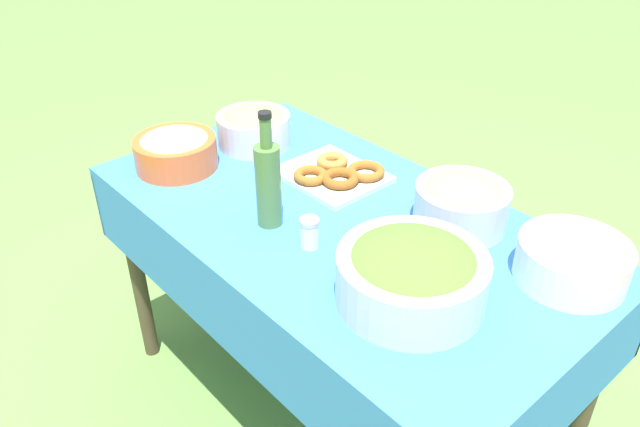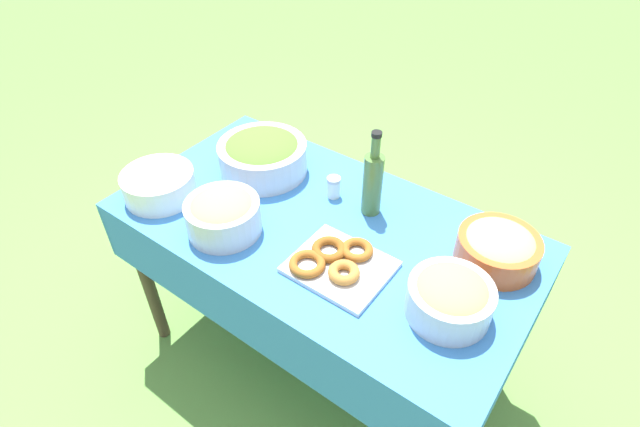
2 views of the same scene
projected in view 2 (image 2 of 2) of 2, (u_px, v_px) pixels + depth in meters
ground_plane at (321, 356)px, 2.14m from camera, size 14.00×14.00×0.00m
picnic_table at (322, 248)px, 1.71m from camera, size 1.39×0.76×0.76m
salad_bowl at (263, 155)px, 1.83m from camera, size 0.33×0.33×0.14m
pasta_bowl at (498, 247)px, 1.48m from camera, size 0.24×0.24×0.11m
donut_platter at (337, 263)px, 1.49m from camera, size 0.29×0.27×0.05m
plate_stack at (159, 185)px, 1.73m from camera, size 0.25×0.25×0.10m
olive_oil_bottle at (373, 182)px, 1.62m from camera, size 0.07×0.07×0.31m
bread_bowl at (223, 214)px, 1.58m from camera, size 0.24×0.24×0.13m
fruit_bowl at (450, 297)px, 1.33m from camera, size 0.23×0.23×0.12m
salt_shaker at (334, 187)px, 1.73m from camera, size 0.05×0.05×0.08m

